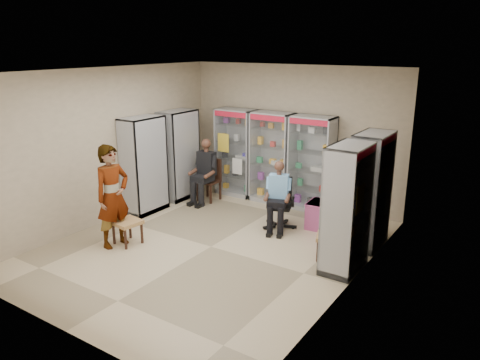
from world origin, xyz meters
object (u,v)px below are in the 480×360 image
Objects in this scene: office_chair at (280,203)px; cabinet_back_right at (311,164)px; wooden_chair at (209,180)px; cabinet_right_far at (370,190)px; pink_trunk at (323,215)px; woven_stool_a at (329,247)px; cabinet_left_far at (179,155)px; cabinet_right_near at (347,209)px; standing_man at (113,196)px; cabinet_left_near at (144,165)px; seated_shopkeeper at (279,197)px; cabinet_back_left at (236,152)px; cabinet_back_mid at (272,158)px; woven_stool_b at (128,232)px.

cabinet_back_right is at bearing 69.38° from office_chair.
wooden_chair is at bearing 145.92° from office_chair.
pink_trunk is (-0.96, 0.27, -0.74)m from cabinet_right_far.
wooden_chair is 2.28× the size of woven_stool_a.
cabinet_left_far is 2.87m from office_chair.
cabinet_right_near is 2.04× the size of office_chair.
standing_man is (-2.72, -2.72, 0.65)m from pink_trunk.
seated_shopkeeper is at bearing 103.81° from cabinet_left_near.
standing_man is (-2.02, -2.29, 0.41)m from office_chair.
cabinet_back_left is 1.00× the size of cabinet_right_far.
woven_stool_a is at bearing -58.95° from standing_man.
cabinet_back_mid is 1.50m from wooden_chair.
cabinet_left_near is at bearing -132.80° from cabinet_back_mid.
office_chair is (2.80, -0.36, -0.51)m from cabinet_left_far.
office_chair is at bearing 95.57° from cabinet_right_far.
cabinet_right_far is 1.24m from woven_stool_a.
cabinet_back_right is at bearing 69.43° from seated_shopkeeper.
cabinet_back_right is 1.39m from seated_shopkeeper.
cabinet_right_near reaches higher than pink_trunk.
cabinet_back_mid is at bearing 116.32° from cabinet_left_far.
cabinet_right_far is at bearing -17.75° from cabinet_back_left.
woven_stool_b is at bearing 108.66° from cabinet_right_near.
cabinet_back_right is at bearing -23.62° from standing_man.
office_chair is at bearing -148.31° from pink_trunk.
cabinet_left_near is at bearing 101.41° from cabinet_right_far.
cabinet_left_near is 3.76m from pink_trunk.
cabinet_right_near is at bearing -47.34° from seated_shopkeeper.
seated_shopkeeper is 3.03m from standing_man.
cabinet_back_mid is 1.60× the size of seated_shopkeeper.
cabinet_left_far reaches higher than pink_trunk.
cabinet_right_far is at bearing -13.65° from office_chair.
cabinet_back_left is 1.60× the size of seated_shopkeeper.
cabinet_right_near is 4.65m from cabinet_left_far.
cabinet_right_near is at bearing -53.84° from cabinet_back_right.
cabinet_back_right is 1.11× the size of standing_man.
woven_stool_b is 0.72m from standing_man.
office_chair is (-0.03, -1.29, -0.51)m from cabinet_back_right.
wooden_chair is (-3.78, 0.40, -0.53)m from cabinet_right_far.
cabinet_left_far is 4.85× the size of woven_stool_a.
cabinet_left_far is at bearing 153.41° from office_chair.
pink_trunk is at bearing 12.47° from office_chair.
office_chair is 0.14m from seated_shopkeeper.
pink_trunk is at bearing 118.39° from woven_stool_a.
wooden_chair is at bearing -108.90° from cabinet_back_left.
cabinet_back_right and cabinet_right_far have the same top height.
cabinet_back_right is 2.76m from cabinet_right_near.
cabinet_back_right is at bearing 18.75° from wooden_chair.
seated_shopkeeper is (1.87, -1.34, -0.38)m from cabinet_back_left.
cabinet_right_far is at bearing 0.00° from cabinet_right_near.
cabinet_right_far is (2.58, -1.13, 0.00)m from cabinet_back_mid.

